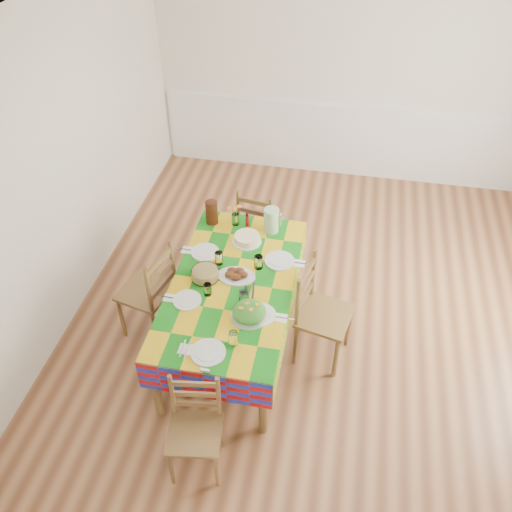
{
  "coord_description": "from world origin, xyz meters",
  "views": [
    {
      "loc": [
        0.1,
        -3.54,
        3.78
      ],
      "look_at": [
        -0.54,
        -0.28,
        0.87
      ],
      "focal_mm": 38.0,
      "sensor_mm": 36.0,
      "label": 1
    }
  ],
  "objects_px": {
    "dining_table": "(233,289)",
    "chair_near": "(195,428)",
    "meat_platter": "(236,275)",
    "tea_pitcher": "(212,212)",
    "chair_far": "(259,224)",
    "chair_left": "(150,292)",
    "green_pitcher": "(271,220)",
    "chair_right": "(320,314)"
  },
  "relations": [
    {
      "from": "chair_near",
      "to": "chair_far",
      "type": "distance_m",
      "value": 2.32
    },
    {
      "from": "chair_near",
      "to": "chair_left",
      "type": "xyz_separation_m",
      "value": [
        -0.72,
        1.15,
        0.06
      ]
    },
    {
      "from": "meat_platter",
      "to": "chair_near",
      "type": "relative_size",
      "value": 0.38
    },
    {
      "from": "dining_table",
      "to": "meat_platter",
      "type": "relative_size",
      "value": 5.81
    },
    {
      "from": "chair_far",
      "to": "chair_left",
      "type": "bearing_deg",
      "value": 68.47
    },
    {
      "from": "dining_table",
      "to": "green_pitcher",
      "type": "bearing_deg",
      "value": 75.33
    },
    {
      "from": "meat_platter",
      "to": "chair_far",
      "type": "bearing_deg",
      "value": 91.2
    },
    {
      "from": "meat_platter",
      "to": "chair_far",
      "type": "height_order",
      "value": "chair_far"
    },
    {
      "from": "dining_table",
      "to": "chair_near",
      "type": "bearing_deg",
      "value": -90.26
    },
    {
      "from": "meat_platter",
      "to": "tea_pitcher",
      "type": "distance_m",
      "value": 0.78
    },
    {
      "from": "meat_platter",
      "to": "chair_right",
      "type": "bearing_deg",
      "value": -4.98
    },
    {
      "from": "meat_platter",
      "to": "chair_left",
      "type": "bearing_deg",
      "value": -173.68
    },
    {
      "from": "chair_left",
      "to": "chair_near",
      "type": "bearing_deg",
      "value": 45.94
    },
    {
      "from": "dining_table",
      "to": "chair_far",
      "type": "height_order",
      "value": "chair_far"
    },
    {
      "from": "dining_table",
      "to": "green_pitcher",
      "type": "height_order",
      "value": "green_pitcher"
    },
    {
      "from": "chair_far",
      "to": "chair_left",
      "type": "relative_size",
      "value": 0.9
    },
    {
      "from": "dining_table",
      "to": "chair_near",
      "type": "relative_size",
      "value": 2.2
    },
    {
      "from": "chair_far",
      "to": "chair_right",
      "type": "xyz_separation_m",
      "value": [
        0.74,
        -1.15,
        0.06
      ]
    },
    {
      "from": "meat_platter",
      "to": "dining_table",
      "type": "bearing_deg",
      "value": -102.32
    },
    {
      "from": "dining_table",
      "to": "chair_right",
      "type": "relative_size",
      "value": 1.87
    },
    {
      "from": "green_pitcher",
      "to": "tea_pitcher",
      "type": "distance_m",
      "value": 0.55
    },
    {
      "from": "chair_far",
      "to": "meat_platter",
      "type": "bearing_deg",
      "value": 101.4
    },
    {
      "from": "green_pitcher",
      "to": "chair_left",
      "type": "xyz_separation_m",
      "value": [
        -0.92,
        -0.74,
        -0.35
      ]
    },
    {
      "from": "meat_platter",
      "to": "chair_near",
      "type": "bearing_deg",
      "value": -90.98
    },
    {
      "from": "green_pitcher",
      "to": "tea_pitcher",
      "type": "relative_size",
      "value": 1.04
    },
    {
      "from": "chair_near",
      "to": "meat_platter",
      "type": "bearing_deg",
      "value": 81.07
    },
    {
      "from": "green_pitcher",
      "to": "chair_right",
      "type": "relative_size",
      "value": 0.24
    },
    {
      "from": "chair_near",
      "to": "chair_right",
      "type": "distance_m",
      "value": 1.38
    },
    {
      "from": "green_pitcher",
      "to": "chair_right",
      "type": "height_order",
      "value": "chair_right"
    },
    {
      "from": "chair_left",
      "to": "green_pitcher",
      "type": "bearing_deg",
      "value": 142.54
    },
    {
      "from": "meat_platter",
      "to": "chair_left",
      "type": "height_order",
      "value": "chair_left"
    },
    {
      "from": "meat_platter",
      "to": "chair_far",
      "type": "relative_size",
      "value": 0.36
    },
    {
      "from": "green_pitcher",
      "to": "chair_left",
      "type": "height_order",
      "value": "chair_left"
    },
    {
      "from": "chair_right",
      "to": "green_pitcher",
      "type": "bearing_deg",
      "value": 49.24
    },
    {
      "from": "green_pitcher",
      "to": "chair_far",
      "type": "bearing_deg",
      "value": 114.94
    },
    {
      "from": "dining_table",
      "to": "green_pitcher",
      "type": "xyz_separation_m",
      "value": [
        0.19,
        0.73,
        0.19
      ]
    },
    {
      "from": "dining_table",
      "to": "tea_pitcher",
      "type": "distance_m",
      "value": 0.85
    },
    {
      "from": "chair_far",
      "to": "chair_right",
      "type": "relative_size",
      "value": 0.88
    },
    {
      "from": "tea_pitcher",
      "to": "chair_far",
      "type": "bearing_deg",
      "value": 49.19
    },
    {
      "from": "dining_table",
      "to": "meat_platter",
      "type": "height_order",
      "value": "meat_platter"
    },
    {
      "from": "green_pitcher",
      "to": "chair_left",
      "type": "bearing_deg",
      "value": -141.16
    },
    {
      "from": "meat_platter",
      "to": "green_pitcher",
      "type": "distance_m",
      "value": 0.69
    }
  ]
}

